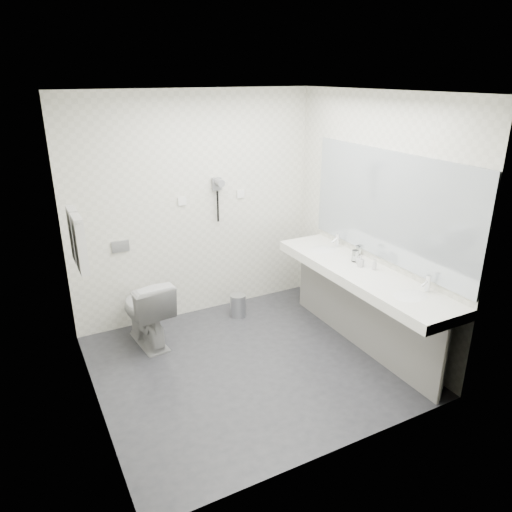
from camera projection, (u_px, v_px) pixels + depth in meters
floor at (250, 365)px, 4.62m from camera, size 2.80×2.80×0.00m
ceiling at (248, 92)px, 3.73m from camera, size 2.80×2.80×0.00m
wall_back at (195, 208)px, 5.25m from camera, size 2.80×0.00×2.80m
wall_front at (339, 302)px, 3.10m from camera, size 2.80×0.00×2.80m
wall_left at (82, 272)px, 3.57m from camera, size 0.00×2.60×2.60m
wall_right at (373, 221)px, 4.78m from camera, size 0.00×2.60×2.60m
vanity_counter at (361, 275)px, 4.66m from camera, size 0.55×2.20×0.10m
vanity_panel at (360, 313)px, 4.82m from camera, size 0.03×2.15×0.75m
vanity_post_near at (443, 364)px, 3.98m from camera, size 0.06×0.06×0.75m
vanity_post_far at (305, 276)px, 5.70m from camera, size 0.06×0.06×0.75m
mirror at (388, 207)px, 4.54m from camera, size 0.02×2.20×1.05m
basin_near at (410, 297)px, 4.11m from camera, size 0.40×0.31×0.05m
basin_far at (323, 251)px, 5.19m from camera, size 0.40×0.31×0.05m
faucet_near at (428, 283)px, 4.16m from camera, size 0.04×0.04×0.15m
faucet_far at (338, 240)px, 5.24m from camera, size 0.04×0.04×0.15m
soap_bottle_a at (361, 261)px, 4.70m from camera, size 0.07×0.07×0.11m
soap_bottle_b at (359, 260)px, 4.78m from camera, size 0.09×0.09×0.08m
soap_bottle_c at (375, 264)px, 4.63m from camera, size 0.05×0.05×0.12m
glass_left at (355, 256)px, 4.83m from camera, size 0.07×0.07×0.12m
glass_right at (358, 250)px, 5.01m from camera, size 0.07×0.07×0.10m
toilet at (146, 311)px, 4.88m from camera, size 0.49×0.77×0.74m
flush_plate at (120, 246)px, 4.98m from camera, size 0.18×0.02×0.12m
pedal_bin at (238, 306)px, 5.51m from camera, size 0.20×0.20×0.26m
bin_lid at (238, 295)px, 5.46m from camera, size 0.18×0.18×0.02m
towel_rail at (72, 214)px, 3.94m from camera, size 0.02×0.62×0.02m
towel_near at (80, 244)px, 3.90m from camera, size 0.07×0.24×0.48m
towel_far at (75, 235)px, 4.14m from camera, size 0.07×0.24×0.48m
dryer_cradle at (217, 184)px, 5.24m from camera, size 0.10×0.04×0.14m
dryer_barrel at (219, 182)px, 5.18m from camera, size 0.08×0.14×0.08m
dryer_cord at (218, 206)px, 5.32m from camera, size 0.02×0.02×0.35m
switch_plate_a at (182, 201)px, 5.14m from camera, size 0.09×0.02×0.09m
switch_plate_b at (241, 194)px, 5.44m from camera, size 0.09×0.02×0.09m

